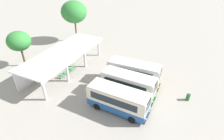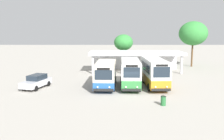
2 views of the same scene
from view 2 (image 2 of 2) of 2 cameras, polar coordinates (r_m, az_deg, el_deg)
ground_plane at (r=27.35m, az=4.63°, el=-5.37°), size 180.00×180.00×0.00m
city_bus_nearest_orange at (r=29.73m, az=-1.31°, el=-0.78°), size 2.67×7.52×3.08m
city_bus_second_in_row at (r=29.65m, az=4.49°, el=-0.53°), size 2.48×7.17×3.38m
city_bus_middle_cream at (r=30.32m, az=10.11°, el=-0.38°), size 2.54×7.60×3.43m
parked_car_flank at (r=30.72m, az=-17.09°, el=-2.54°), size 2.91×4.66×1.62m
terminal_canopy at (r=41.74m, az=5.73°, el=3.38°), size 15.50×5.56×3.40m
waiting_chair_end_by_column at (r=40.24m, az=2.83°, el=0.16°), size 0.46×0.46×0.86m
waiting_chair_second_from_end at (r=40.23m, az=3.85°, el=0.14°), size 0.46×0.46×0.86m
waiting_chair_middle_seat at (r=40.29m, az=4.86°, el=0.15°), size 0.46×0.46×0.86m
waiting_chair_fourth_seat at (r=40.31m, az=5.87°, el=0.14°), size 0.46×0.46×0.86m
waiting_chair_fifth_seat at (r=40.42m, az=6.87°, el=0.14°), size 0.46×0.46×0.86m
roadside_tree_behind_canopy at (r=48.01m, az=2.90°, el=6.44°), size 3.71×3.71×6.12m
roadside_tree_east_of_canopy at (r=48.80m, az=18.69°, el=8.12°), size 5.31×5.31×8.58m
litter_bin_apron at (r=23.22m, az=12.12°, el=-7.06°), size 0.49×0.49×0.90m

